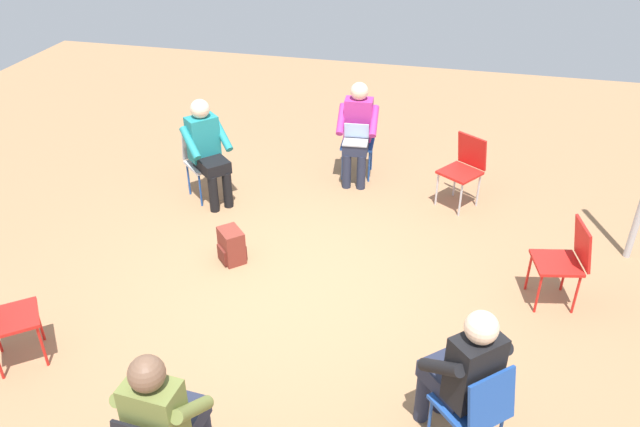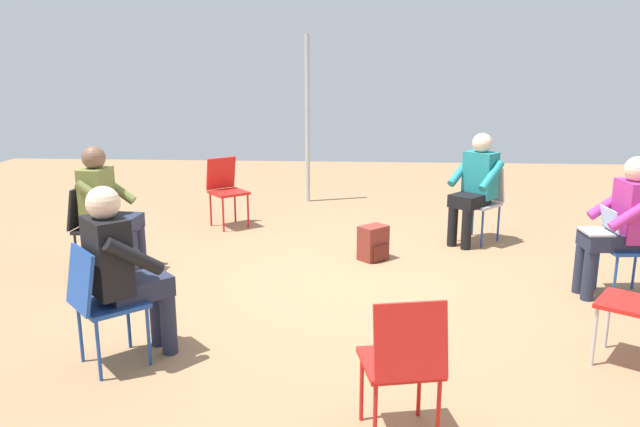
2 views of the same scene
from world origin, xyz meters
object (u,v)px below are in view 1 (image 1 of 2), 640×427
chair_southwest (464,166)px  chair_south (358,137)px  chair_northwest (476,406)px  person_in_teal (207,147)px  person_in_black (463,369)px  backpack_near_laptop_user (232,247)px  person_with_laptop (357,128)px  chair_west (566,258)px  chair_southeast (203,157)px  person_in_olive (165,414)px  chair_northeast (0,315)px

chair_southwest → chair_south: bearing=13.6°
chair_northwest → person_in_teal: person_in_teal is taller
person_in_black → backpack_near_laptop_user: person_in_black is taller
person_in_black → backpack_near_laptop_user: (2.34, -1.73, -0.54)m
person_with_laptop → person_in_teal: (1.59, 0.95, 0.00)m
chair_west → person_in_teal: person_in_teal is taller
chair_west → chair_southeast: size_ratio=1.00×
chair_south → person_in_teal: size_ratio=0.69×
person_with_laptop → person_in_teal: size_ratio=1.00×
chair_south → person_in_black: 4.25m
chair_west → person_in_teal: size_ratio=0.69×
chair_northwest → person_with_laptop: size_ratio=0.69×
chair_west → chair_northwest: same height
person_in_black → backpack_near_laptop_user: bearing=100.7°
backpack_near_laptop_user → chair_northwest: bearing=142.9°
chair_southeast → person_in_black: (-3.15, 2.98, 0.20)m
chair_south → backpack_near_laptop_user: (0.89, 2.25, -0.34)m
person_in_black → backpack_near_laptop_user: 2.96m
chair_south → person_in_olive: bearing=81.7°
chair_southeast → backpack_near_laptop_user: 1.53m
person_in_black → chair_west: bearing=22.0°
chair_west → backpack_near_laptop_user: (3.20, 0.09, -0.34)m
chair_south → chair_northwest: bearing=106.4°
chair_west → chair_southwest: (0.97, -1.65, 0.00)m
chair_northwest → person_in_olive: size_ratio=0.69×
chair_northeast → person_in_black: person_in_black is taller
chair_south → person_in_teal: bearing=31.0°
person_with_laptop → person_in_olive: (0.34, 4.64, 0.00)m
person_in_teal → chair_west: bearing=117.5°
chair_southeast → chair_northwest: 4.50m
chair_west → person_in_black: size_ratio=0.69×
chair_south → chair_northeast: (2.15, 4.05, 0.00)m
person_in_black → person_in_teal: size_ratio=1.00×
chair_northeast → chair_southwest: bearing=96.3°
chair_southeast → chair_southwest: (-3.04, -0.49, 0.00)m
chair_northwest → person_in_black: size_ratio=0.69×
chair_northwest → chair_south: bearing=68.1°
chair_south → person_in_teal: 1.94m
person_in_black → person_with_laptop: bearing=67.9°
chair_southwest → person_in_olive: bearing=103.3°
chair_northeast → person_with_laptop: size_ratio=0.69×
chair_southeast → backpack_near_laptop_user: chair_southeast is taller
person_with_laptop → backpack_near_laptop_user: bearing=62.2°
chair_northeast → person_in_black: (-3.60, -0.07, 0.20)m
chair_northeast → person_with_laptop: (-2.16, -3.88, 0.20)m
chair_south → backpack_near_laptop_user: size_ratio=2.36×
chair_west → person_with_laptop: bearing=37.4°
chair_southeast → person_in_teal: (-0.12, 0.11, 0.20)m
chair_southwest → person_with_laptop: 1.39m
person_in_olive → person_in_teal: size_ratio=1.00×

